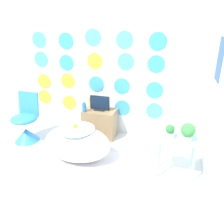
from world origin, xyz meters
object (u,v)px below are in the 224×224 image
object	(u,v)px
bathtub	(77,143)
chair	(26,126)
tv	(100,104)
potted_plant_right	(188,131)
potted_plant_left	(170,132)
vase	(84,107)

from	to	relation	value
bathtub	chair	xyz separation A→B (m)	(-1.12, 0.27, 0.01)
tv	potted_plant_right	distance (m)	1.68
potted_plant_left	potted_plant_right	distance (m)	0.22
tv	potted_plant_left	world-z (taller)	tv
vase	potted_plant_right	xyz separation A→B (m)	(1.71, -0.66, 0.09)
bathtub	vase	world-z (taller)	vase
chair	potted_plant_right	size ratio (longest dim) A/B	3.60
vase	potted_plant_left	size ratio (longest dim) A/B	0.94
bathtub	chair	world-z (taller)	chair
tv	vase	xyz separation A→B (m)	(-0.24, -0.15, -0.04)
potted_plant_left	potted_plant_right	world-z (taller)	potted_plant_right
bathtub	potted_plant_right	world-z (taller)	potted_plant_right
vase	bathtub	bearing A→B (deg)	-76.56
bathtub	chair	bearing A→B (deg)	166.36
bathtub	potted_plant_right	xyz separation A→B (m)	(1.55, 0.00, 0.42)
vase	tv	bearing A→B (deg)	32.05
bathtub	tv	world-z (taller)	tv
tv	vase	bearing A→B (deg)	-147.95
chair	vase	distance (m)	1.08
chair	vase	world-z (taller)	chair
chair	tv	size ratio (longest dim) A/B	2.37
vase	potted_plant_left	bearing A→B (deg)	-23.64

